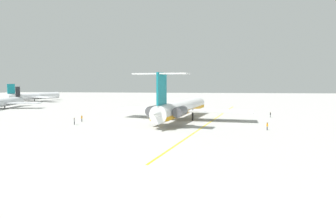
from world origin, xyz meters
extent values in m
plane|color=#ADADA8|center=(0.00, 0.00, 0.00)|extent=(384.79, 384.79, 0.00)
cylinder|color=white|center=(0.31, 11.17, 3.34)|extent=(37.45, 12.42, 4.00)
cone|color=white|center=(18.59, 6.91, 3.34)|extent=(4.93, 4.69, 3.84)
cone|color=white|center=(-17.96, 15.43, 3.70)|extent=(6.46, 4.64, 3.40)
cube|color=orange|center=(0.31, 11.17, 2.44)|extent=(36.66, 12.31, 0.88)
cube|color=white|center=(3.47, 21.05, 2.64)|extent=(11.37, 17.81, 0.40)
cube|color=white|center=(-1.22, 0.91, 2.64)|extent=(8.28, 17.33, 0.40)
cylinder|color=#515156|center=(-11.54, 17.24, 3.64)|extent=(5.40, 3.40, 2.32)
cube|color=white|center=(-11.70, 16.56, 3.64)|extent=(3.21, 1.93, 0.48)
cylinder|color=#515156|center=(-13.00, 10.97, 3.64)|extent=(5.40, 3.40, 2.32)
cube|color=white|center=(-12.85, 11.65, 3.64)|extent=(3.21, 1.93, 0.48)
cube|color=teal|center=(-15.52, 14.86, 8.88)|extent=(5.37, 1.62, 7.09)
cube|color=white|center=(-15.20, 18.08, 12.14)|extent=(4.98, 6.54, 0.28)
cube|color=white|center=(-16.66, 11.83, 12.14)|extent=(4.98, 6.54, 0.28)
cylinder|color=black|center=(11.48, 8.57, 1.52)|extent=(0.44, 0.44, 3.04)
cylinder|color=black|center=(-0.18, 14.57, 1.52)|extent=(0.44, 0.44, 3.04)
cylinder|color=black|center=(-1.63, 8.34, 1.52)|extent=(0.44, 0.44, 3.04)
cylinder|color=silver|center=(26.58, 82.08, 2.43)|extent=(26.49, 6.80, 3.15)
cube|color=silver|center=(27.64, 74.58, 2.12)|extent=(6.21, 12.53, 0.38)
cube|color=black|center=(37.62, 83.64, 6.15)|extent=(3.44, 0.79, 4.29)
cylinder|color=black|center=(26.58, 82.08, 1.06)|extent=(0.38, 0.38, 2.12)
cylinder|color=silver|center=(67.47, 94.09, 2.72)|extent=(28.20, 15.62, 3.52)
cone|color=silver|center=(80.83, 87.88, 2.72)|extent=(4.02, 4.25, 3.35)
cube|color=silver|center=(71.05, 101.79, 2.37)|extent=(10.32, 14.36, 0.42)
cube|color=silver|center=(63.89, 86.40, 2.37)|extent=(10.32, 14.36, 0.42)
cube|color=teal|center=(56.14, 99.36, 6.89)|extent=(3.63, 1.94, 4.80)
cylinder|color=black|center=(67.47, 94.09, 1.19)|extent=(0.42, 0.42, 2.37)
cylinder|color=black|center=(-15.12, -8.04, 0.41)|extent=(0.10, 0.10, 0.82)
cylinder|color=black|center=(-15.01, -7.95, 0.41)|extent=(0.10, 0.10, 0.82)
cylinder|color=orange|center=(-15.06, -8.00, 1.14)|extent=(0.27, 0.27, 0.65)
sphere|color=brown|center=(-15.06, -8.00, 1.59)|extent=(0.25, 0.25, 0.25)
cylinder|color=orange|center=(-15.20, -8.11, 1.17)|extent=(0.08, 0.08, 0.55)
cylinder|color=orange|center=(-14.92, -7.89, 1.17)|extent=(0.08, 0.08, 0.55)
cylinder|color=black|center=(-12.04, 36.60, 0.42)|extent=(0.10, 0.10, 0.83)
cylinder|color=black|center=(-11.96, 36.73, 0.42)|extent=(0.10, 0.10, 0.83)
cylinder|color=gray|center=(-12.00, 36.67, 1.17)|extent=(0.28, 0.28, 0.66)
sphere|color=brown|center=(-12.00, 36.67, 1.63)|extent=(0.26, 0.26, 0.26)
cylinder|color=gray|center=(-12.10, 36.51, 1.20)|extent=(0.08, 0.08, 0.56)
cylinder|color=gray|center=(-11.90, 36.83, 1.20)|extent=(0.08, 0.08, 0.56)
cylinder|color=black|center=(8.10, -14.08, 0.40)|extent=(0.10, 0.10, 0.79)
cylinder|color=black|center=(7.98, -14.02, 0.40)|extent=(0.10, 0.10, 0.79)
cylinder|color=#262628|center=(8.04, -14.05, 1.11)|extent=(0.27, 0.27, 0.63)
sphere|color=#DBB28E|center=(8.04, -14.05, 1.55)|extent=(0.25, 0.25, 0.25)
cylinder|color=#262628|center=(8.19, -14.13, 1.14)|extent=(0.07, 0.07, 0.53)
cylinder|color=#262628|center=(7.88, -13.97, 1.14)|extent=(0.07, 0.07, 0.53)
cylinder|color=black|center=(-6.75, 37.05, 0.42)|extent=(0.10, 0.10, 0.83)
cylinder|color=black|center=(-6.63, 36.96, 0.42)|extent=(0.10, 0.10, 0.83)
cylinder|color=orange|center=(-6.69, 37.00, 1.16)|extent=(0.28, 0.28, 0.66)
sphere|color=tan|center=(-6.69, 37.00, 1.62)|extent=(0.26, 0.26, 0.26)
cylinder|color=orange|center=(-6.83, 37.11, 1.19)|extent=(0.08, 0.08, 0.56)
cylinder|color=orange|center=(-6.54, 36.89, 1.19)|extent=(0.08, 0.08, 0.56)
cone|color=#EA590F|center=(23.47, 22.35, 0.28)|extent=(0.40, 0.40, 0.55)
cone|color=#EA590F|center=(18.91, -10.67, 0.28)|extent=(0.40, 0.40, 0.55)
cone|color=#EA590F|center=(17.69, -8.28, 0.28)|extent=(0.40, 0.40, 0.55)
cube|color=gold|center=(0.31, 2.83, 0.00)|extent=(88.32, 20.95, 0.01)
camera|label=1|loc=(-79.04, 6.61, 10.45)|focal=31.16mm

